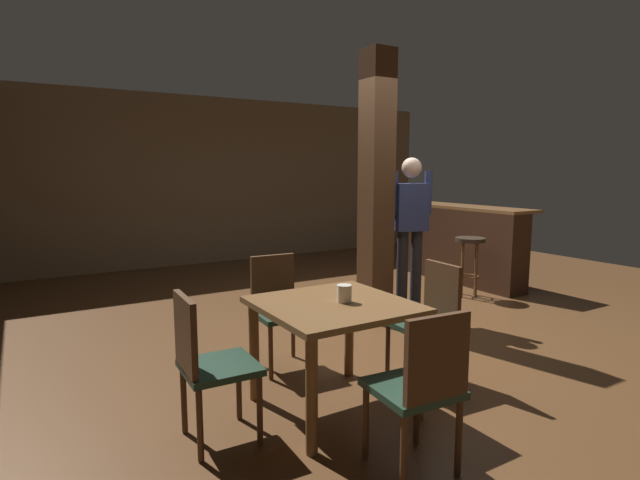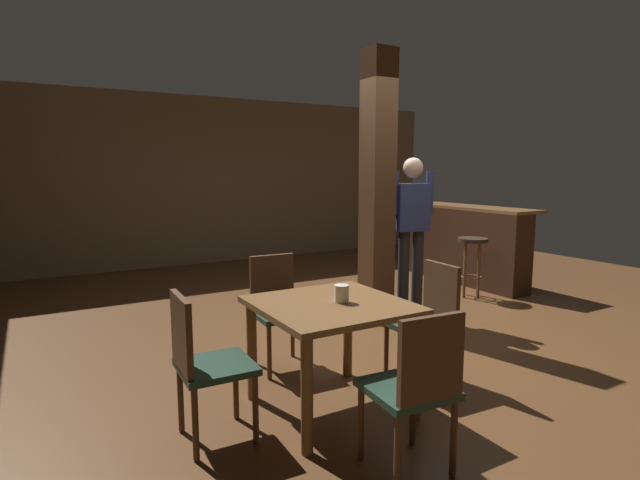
% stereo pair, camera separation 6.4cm
% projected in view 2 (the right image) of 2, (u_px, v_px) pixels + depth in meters
% --- Properties ---
extents(ground_plane, '(10.80, 10.80, 0.00)m').
position_uv_depth(ground_plane, '(395.00, 328.00, 5.06)').
color(ground_plane, brown).
extents(wall_back, '(8.00, 0.10, 2.80)m').
position_uv_depth(wall_back, '(235.00, 181.00, 8.72)').
color(wall_back, '#756047').
rests_on(wall_back, ground_plane).
extents(pillar, '(0.28, 0.28, 2.80)m').
position_uv_depth(pillar, '(377.00, 189.00, 5.18)').
color(pillar, '#4C301C').
rests_on(pillar, ground_plane).
extents(dining_table, '(0.94, 0.94, 0.74)m').
position_uv_depth(dining_table, '(331.00, 321.00, 3.28)').
color(dining_table, brown).
rests_on(dining_table, ground_plane).
extents(chair_east, '(0.45, 0.45, 0.89)m').
position_uv_depth(chair_east, '(428.00, 316.00, 3.73)').
color(chair_east, '#1E3828').
rests_on(chair_east, ground_plane).
extents(chair_west, '(0.43, 0.43, 0.89)m').
position_uv_depth(chair_west, '(203.00, 360.00, 2.88)').
color(chair_west, '#1E3828').
rests_on(chair_west, ground_plane).
extents(chair_north, '(0.44, 0.44, 0.89)m').
position_uv_depth(chair_north, '(278.00, 305.00, 4.06)').
color(chair_north, '#1E3828').
rests_on(chair_north, ground_plane).
extents(chair_south, '(0.45, 0.45, 0.89)m').
position_uv_depth(chair_south, '(416.00, 384.00, 2.55)').
color(chair_south, '#1E3828').
rests_on(chair_south, ground_plane).
extents(napkin_cup, '(0.10, 0.10, 0.11)m').
position_uv_depth(napkin_cup, '(342.00, 294.00, 3.26)').
color(napkin_cup, silver).
rests_on(napkin_cup, dining_table).
extents(standing_person, '(0.47, 0.30, 1.72)m').
position_uv_depth(standing_person, '(412.00, 226.00, 5.30)').
color(standing_person, navy).
rests_on(standing_person, ground_plane).
extents(bar_counter, '(0.56, 2.00, 1.08)m').
position_uv_depth(bar_counter, '(465.00, 244.00, 7.05)').
color(bar_counter, brown).
rests_on(bar_counter, ground_plane).
extents(bar_stool_near, '(0.37, 0.37, 0.75)m').
position_uv_depth(bar_stool_near, '(472.00, 252.00, 6.24)').
color(bar_stool_near, '#2D2319').
rests_on(bar_stool_near, ground_plane).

